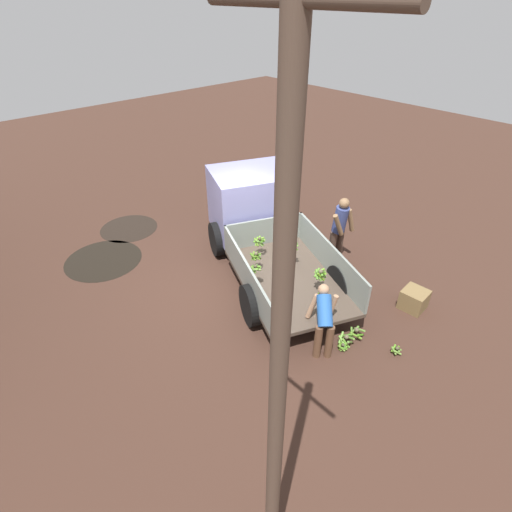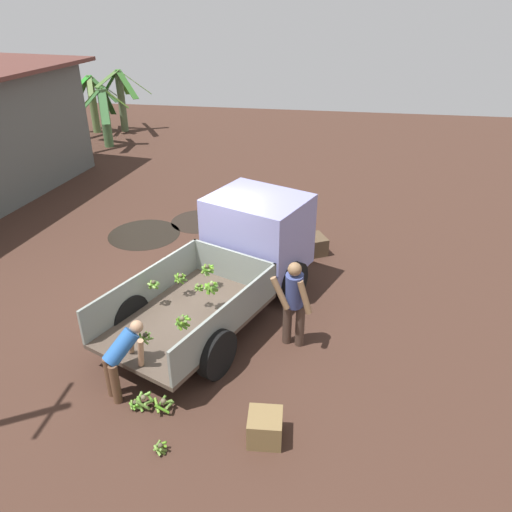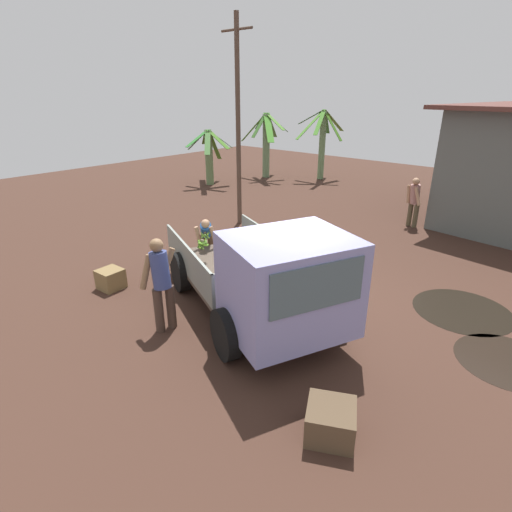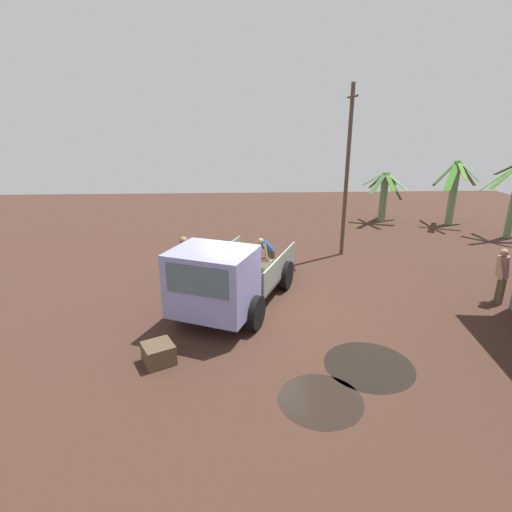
{
  "view_description": "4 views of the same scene",
  "coord_description": "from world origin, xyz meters",
  "px_view_note": "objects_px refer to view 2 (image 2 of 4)",
  "views": [
    {
      "loc": [
        -5.74,
        4.79,
        5.6
      ],
      "look_at": [
        -0.82,
        0.28,
        1.1
      ],
      "focal_mm": 28.0,
      "sensor_mm": 36.0,
      "label": 1
    },
    {
      "loc": [
        -8.23,
        -2.59,
        5.7
      ],
      "look_at": [
        0.14,
        -1.27,
        1.08
      ],
      "focal_mm": 35.0,
      "sensor_mm": 36.0,
      "label": 2
    },
    {
      "loc": [
        4.25,
        -5.71,
        3.99
      ],
      "look_at": [
        -0.46,
        -0.34,
        1.03
      ],
      "focal_mm": 28.0,
      "sensor_mm": 36.0,
      "label": 3
    },
    {
      "loc": [
        9.75,
        -0.61,
        4.82
      ],
      "look_at": [
        -0.74,
        -0.08,
        1.23
      ],
      "focal_mm": 28.0,
      "sensor_mm": 36.0,
      "label": 4
    }
  ],
  "objects_px": {
    "banana_bunch_on_ground_2": "(144,400)",
    "cargo_truck": "(246,247)",
    "wooden_crate_0": "(265,427)",
    "wooden_crate_1": "(312,245)",
    "person_worker_loading": "(121,356)",
    "banana_bunch_on_ground_0": "(135,404)",
    "banana_bunch_on_ground_3": "(163,404)",
    "person_foreground_visitor": "(294,300)",
    "banana_bunch_on_ground_1": "(161,447)"
  },
  "relations": [
    {
      "from": "banana_bunch_on_ground_0",
      "to": "wooden_crate_0",
      "type": "xyz_separation_m",
      "value": [
        -0.26,
        -2.03,
        0.13
      ]
    },
    {
      "from": "person_foreground_visitor",
      "to": "banana_bunch_on_ground_3",
      "type": "height_order",
      "value": "person_foreground_visitor"
    },
    {
      "from": "banana_bunch_on_ground_2",
      "to": "wooden_crate_0",
      "type": "height_order",
      "value": "wooden_crate_0"
    },
    {
      "from": "person_foreground_visitor",
      "to": "wooden_crate_0",
      "type": "xyz_separation_m",
      "value": [
        -2.17,
        0.19,
        -0.73
      ]
    },
    {
      "from": "banana_bunch_on_ground_0",
      "to": "banana_bunch_on_ground_2",
      "type": "bearing_deg",
      "value": -75.1
    },
    {
      "from": "person_foreground_visitor",
      "to": "banana_bunch_on_ground_0",
      "type": "height_order",
      "value": "person_foreground_visitor"
    },
    {
      "from": "banana_bunch_on_ground_0",
      "to": "cargo_truck",
      "type": "bearing_deg",
      "value": -17.4
    },
    {
      "from": "wooden_crate_0",
      "to": "banana_bunch_on_ground_0",
      "type": "bearing_deg",
      "value": 82.58
    },
    {
      "from": "person_foreground_visitor",
      "to": "banana_bunch_on_ground_2",
      "type": "distance_m",
      "value": 2.92
    },
    {
      "from": "cargo_truck",
      "to": "person_worker_loading",
      "type": "height_order",
      "value": "cargo_truck"
    },
    {
      "from": "person_foreground_visitor",
      "to": "wooden_crate_0",
      "type": "relative_size",
      "value": 3.54
    },
    {
      "from": "cargo_truck",
      "to": "banana_bunch_on_ground_1",
      "type": "distance_m",
      "value": 4.4
    },
    {
      "from": "banana_bunch_on_ground_1",
      "to": "banana_bunch_on_ground_0",
      "type": "bearing_deg",
      "value": 41.57
    },
    {
      "from": "cargo_truck",
      "to": "banana_bunch_on_ground_0",
      "type": "xyz_separation_m",
      "value": [
        -3.55,
        1.11,
        -0.96
      ]
    },
    {
      "from": "banana_bunch_on_ground_2",
      "to": "wooden_crate_0",
      "type": "relative_size",
      "value": 0.66
    },
    {
      "from": "banana_bunch_on_ground_3",
      "to": "wooden_crate_1",
      "type": "bearing_deg",
      "value": -19.53
    },
    {
      "from": "cargo_truck",
      "to": "person_worker_loading",
      "type": "relative_size",
      "value": 4.08
    },
    {
      "from": "banana_bunch_on_ground_2",
      "to": "banana_bunch_on_ground_1",
      "type": "bearing_deg",
      "value": -146.19
    },
    {
      "from": "banana_bunch_on_ground_1",
      "to": "banana_bunch_on_ground_2",
      "type": "distance_m",
      "value": 0.92
    },
    {
      "from": "banana_bunch_on_ground_3",
      "to": "wooden_crate_1",
      "type": "relative_size",
      "value": 0.52
    },
    {
      "from": "person_worker_loading",
      "to": "wooden_crate_1",
      "type": "relative_size",
      "value": 2.09
    },
    {
      "from": "cargo_truck",
      "to": "wooden_crate_0",
      "type": "bearing_deg",
      "value": -143.22
    },
    {
      "from": "banana_bunch_on_ground_2",
      "to": "banana_bunch_on_ground_3",
      "type": "distance_m",
      "value": 0.31
    },
    {
      "from": "banana_bunch_on_ground_2",
      "to": "person_worker_loading",
      "type": "bearing_deg",
      "value": 55.46
    },
    {
      "from": "banana_bunch_on_ground_2",
      "to": "cargo_truck",
      "type": "bearing_deg",
      "value": -15.55
    },
    {
      "from": "person_foreground_visitor",
      "to": "banana_bunch_on_ground_2",
      "type": "bearing_deg",
      "value": -37.72
    },
    {
      "from": "person_worker_loading",
      "to": "banana_bunch_on_ground_2",
      "type": "relative_size",
      "value": 3.9
    },
    {
      "from": "cargo_truck",
      "to": "banana_bunch_on_ground_2",
      "type": "relative_size",
      "value": 15.9
    },
    {
      "from": "person_foreground_visitor",
      "to": "person_worker_loading",
      "type": "height_order",
      "value": "person_foreground_visitor"
    },
    {
      "from": "person_foreground_visitor",
      "to": "banana_bunch_on_ground_1",
      "type": "xyz_separation_m",
      "value": [
        -2.64,
        1.58,
        -0.85
      ]
    },
    {
      "from": "cargo_truck",
      "to": "banana_bunch_on_ground_3",
      "type": "xyz_separation_m",
      "value": [
        -3.53,
        0.67,
        -0.91
      ]
    },
    {
      "from": "cargo_truck",
      "to": "banana_bunch_on_ground_1",
      "type": "height_order",
      "value": "cargo_truck"
    },
    {
      "from": "person_foreground_visitor",
      "to": "wooden_crate_1",
      "type": "distance_m",
      "value": 3.63
    },
    {
      "from": "person_worker_loading",
      "to": "banana_bunch_on_ground_2",
      "type": "bearing_deg",
      "value": -82.21
    },
    {
      "from": "banana_bunch_on_ground_0",
      "to": "wooden_crate_1",
      "type": "height_order",
      "value": "wooden_crate_1"
    },
    {
      "from": "banana_bunch_on_ground_0",
      "to": "wooden_crate_0",
      "type": "bearing_deg",
      "value": -97.42
    },
    {
      "from": "cargo_truck",
      "to": "banana_bunch_on_ground_2",
      "type": "bearing_deg",
      "value": -172.37
    },
    {
      "from": "cargo_truck",
      "to": "banana_bunch_on_ground_3",
      "type": "relative_size",
      "value": 16.24
    },
    {
      "from": "banana_bunch_on_ground_3",
      "to": "wooden_crate_1",
      "type": "distance_m",
      "value": 5.77
    },
    {
      "from": "cargo_truck",
      "to": "banana_bunch_on_ground_0",
      "type": "distance_m",
      "value": 3.84
    },
    {
      "from": "wooden_crate_0",
      "to": "wooden_crate_1",
      "type": "height_order",
      "value": "wooden_crate_0"
    },
    {
      "from": "cargo_truck",
      "to": "banana_bunch_on_ground_3",
      "type": "distance_m",
      "value": 3.7
    },
    {
      "from": "person_worker_loading",
      "to": "wooden_crate_0",
      "type": "relative_size",
      "value": 2.57
    },
    {
      "from": "banana_bunch_on_ground_0",
      "to": "banana_bunch_on_ground_3",
      "type": "relative_size",
      "value": 0.64
    },
    {
      "from": "person_foreground_visitor",
      "to": "wooden_crate_0",
      "type": "bearing_deg",
      "value": 5.41
    },
    {
      "from": "banana_bunch_on_ground_0",
      "to": "banana_bunch_on_ground_1",
      "type": "bearing_deg",
      "value": -138.43
    },
    {
      "from": "cargo_truck",
      "to": "banana_bunch_on_ground_1",
      "type": "bearing_deg",
      "value": -163.05
    },
    {
      "from": "person_worker_loading",
      "to": "banana_bunch_on_ground_1",
      "type": "xyz_separation_m",
      "value": [
        -1.04,
        -0.91,
        -0.63
      ]
    },
    {
      "from": "banana_bunch_on_ground_0",
      "to": "person_worker_loading",
      "type": "bearing_deg",
      "value": 40.39
    },
    {
      "from": "wooden_crate_0",
      "to": "banana_bunch_on_ground_3",
      "type": "bearing_deg",
      "value": 79.79
    }
  ]
}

